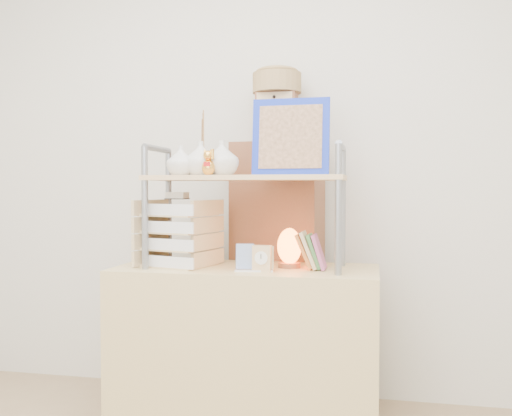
# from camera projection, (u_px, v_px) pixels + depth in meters

# --- Properties ---
(room_shell) EXTENTS (3.42, 3.41, 2.61)m
(room_shell) POSITION_uv_depth(u_px,v_px,m) (189.00, 4.00, 1.80)
(room_shell) COLOR silver
(room_shell) RESTS_ON ground
(desk) EXTENTS (1.20, 0.50, 0.75)m
(desk) POSITION_uv_depth(u_px,v_px,m) (246.00, 348.00, 2.63)
(desk) COLOR tan
(desk) RESTS_ON ground
(cabinet) EXTENTS (0.48, 0.30, 1.35)m
(cabinet) POSITION_uv_depth(u_px,v_px,m) (277.00, 272.00, 2.97)
(cabinet) COLOR brown
(cabinet) RESTS_ON ground
(hutch) EXTENTS (0.90, 0.34, 0.78)m
(hutch) POSITION_uv_depth(u_px,v_px,m) (236.00, 171.00, 2.63)
(hutch) COLOR gray
(hutch) RESTS_ON desk
(letter_tray) EXTENTS (0.34, 0.33, 0.35)m
(letter_tray) POSITION_uv_depth(u_px,v_px,m) (178.00, 237.00, 2.66)
(letter_tray) COLOR tan
(letter_tray) RESTS_ON desk
(salt_lamp) EXTENTS (0.12, 0.11, 0.18)m
(salt_lamp) POSITION_uv_depth(u_px,v_px,m) (289.00, 247.00, 2.61)
(salt_lamp) COLOR brown
(salt_lamp) RESTS_ON desk
(desk_clock) EXTENTS (0.08, 0.04, 0.12)m
(desk_clock) POSITION_uv_depth(u_px,v_px,m) (262.00, 259.00, 2.48)
(desk_clock) COLOR tan
(desk_clock) RESTS_ON desk
(postcard_stand) EXTENTS (0.17, 0.07, 0.12)m
(postcard_stand) POSITION_uv_depth(u_px,v_px,m) (254.00, 263.00, 2.49)
(postcard_stand) COLOR white
(postcard_stand) RESTS_ON desk
(drawer_chest) EXTENTS (0.20, 0.16, 0.25)m
(drawer_chest) POSITION_uv_depth(u_px,v_px,m) (277.00, 118.00, 2.92)
(drawer_chest) COLOR brown
(drawer_chest) RESTS_ON cabinet
(woven_basket) EXTENTS (0.25, 0.25, 0.10)m
(woven_basket) POSITION_uv_depth(u_px,v_px,m) (277.00, 83.00, 2.91)
(woven_basket) COLOR olive
(woven_basket) RESTS_ON drawer_chest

